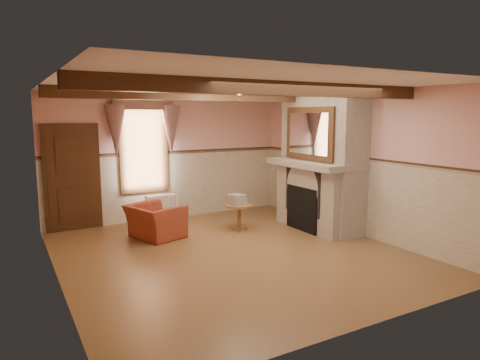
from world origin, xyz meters
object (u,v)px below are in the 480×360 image
mantel_clock (292,153)px  oil_lamp (299,152)px  armchair (155,221)px  bowl (317,159)px  side_table (239,218)px  radiator (162,208)px

mantel_clock → oil_lamp: bearing=-90.0°
armchair → bowl: 3.44m
side_table → oil_lamp: bearing=-1.4°
oil_lamp → side_table: bearing=178.6°
armchair → oil_lamp: bearing=-115.7°
bowl → oil_lamp: oil_lamp is taller
side_table → radiator: radiator is taller
side_table → bowl: bowl is taller
armchair → bowl: (3.09, -1.00, 1.14)m
bowl → mantel_clock: mantel_clock is taller
side_table → radiator: (-1.12, 1.51, 0.02)m
side_table → mantel_clock: (1.45, 0.21, 1.25)m
armchair → mantel_clock: 3.32m
armchair → mantel_clock: size_ratio=4.10×
mantel_clock → armchair: bearing=177.1°
side_table → mantel_clock: mantel_clock is taller
bowl → armchair: bearing=162.1°
side_table → bowl: size_ratio=1.78×
side_table → armchair: bearing=167.4°
armchair → oil_lamp: oil_lamp is taller
armchair → radiator: armchair is taller
bowl → oil_lamp: size_ratio=1.14×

